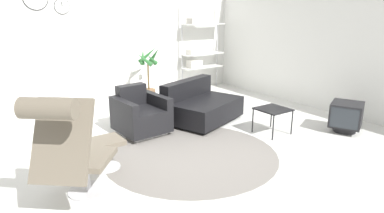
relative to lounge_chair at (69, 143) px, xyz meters
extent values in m
plane|color=silver|center=(1.91, 0.66, -0.71)|extent=(12.00, 12.00, 0.00)
cube|color=silver|center=(1.91, 3.82, 0.69)|extent=(12.00, 0.06, 2.80)
cylinder|color=black|center=(1.07, 3.78, 1.28)|extent=(0.29, 0.01, 0.29)
cylinder|color=white|center=(1.07, 3.78, 1.28)|extent=(0.27, 0.02, 0.27)
cube|color=black|center=(1.07, 3.76, 1.32)|extent=(0.01, 0.01, 0.08)
cube|color=silver|center=(5.14, 0.66, 0.69)|extent=(0.06, 12.00, 2.80)
cylinder|color=slate|center=(1.73, 0.43, -0.71)|extent=(2.41, 2.41, 0.01)
cylinder|color=#BCBCC1|center=(0.22, 0.26, -0.70)|extent=(0.62, 0.62, 0.02)
cylinder|color=#BCBCC1|center=(0.22, 0.26, -0.52)|extent=(0.06, 0.06, 0.34)
cube|color=#6B6051|center=(0.22, 0.26, -0.31)|extent=(0.78, 0.78, 0.06)
cube|color=#6B6051|center=(-0.08, -0.10, 0.08)|extent=(0.67, 0.65, 0.74)
cylinder|color=#6B6051|center=(-0.20, -0.23, 0.44)|extent=(0.49, 0.46, 0.19)
cylinder|color=#BCBCC1|center=(0.60, 0.71, -0.70)|extent=(0.36, 0.36, 0.02)
cylinder|color=#BCBCC1|center=(0.60, 0.71, -0.54)|extent=(0.05, 0.05, 0.30)
cube|color=#6B6051|center=(0.60, 0.71, -0.36)|extent=(0.44, 0.38, 0.06)
cube|color=silver|center=(1.55, 1.58, -0.68)|extent=(0.64, 0.68, 0.06)
cube|color=black|center=(1.55, 1.58, -0.48)|extent=(0.54, 0.81, 0.36)
cube|color=black|center=(1.53, 1.88, -0.13)|extent=(0.50, 0.21, 0.34)
cube|color=black|center=(1.85, 1.60, -0.38)|extent=(0.17, 0.79, 0.54)
cube|color=black|center=(1.25, 1.56, -0.38)|extent=(0.17, 0.79, 0.54)
cube|color=black|center=(2.74, 1.49, -0.69)|extent=(1.36, 1.13, 0.05)
cube|color=black|center=(2.74, 1.49, -0.49)|extent=(1.53, 1.31, 0.35)
cube|color=black|center=(2.62, 1.84, -0.16)|extent=(1.29, 0.62, 0.31)
cube|color=black|center=(3.28, 0.37, -0.31)|extent=(0.48, 0.48, 0.02)
cylinder|color=black|center=(3.07, 0.15, -0.52)|extent=(0.02, 0.02, 0.40)
cylinder|color=black|center=(3.50, 0.15, -0.52)|extent=(0.02, 0.02, 0.40)
cylinder|color=black|center=(3.07, 0.59, -0.52)|extent=(0.02, 0.02, 0.40)
cylinder|color=black|center=(3.50, 0.59, -0.52)|extent=(0.02, 0.02, 0.40)
cylinder|color=black|center=(4.33, -0.27, -0.66)|extent=(0.35, 0.35, 0.11)
cube|color=black|center=(4.33, -0.27, -0.42)|extent=(0.66, 0.64, 0.38)
cube|color=#282D33|center=(4.09, -0.38, -0.42)|extent=(0.18, 0.38, 0.32)
cylinder|color=brown|center=(2.56, 3.22, -0.57)|extent=(0.28, 0.28, 0.28)
cylinder|color=#382819|center=(2.56, 3.22, -0.44)|extent=(0.26, 0.26, 0.02)
cylinder|color=brown|center=(2.56, 3.22, -0.15)|extent=(0.04, 0.04, 0.56)
cone|color=#2D6B33|center=(2.73, 3.23, 0.29)|extent=(0.13, 0.42, 0.39)
cone|color=#2D6B33|center=(2.65, 3.38, 0.29)|extent=(0.43, 0.30, 0.39)
cone|color=#2D6B33|center=(2.47, 3.27, 0.27)|extent=(0.24, 0.29, 0.34)
cone|color=#2D6B33|center=(2.43, 3.12, 0.23)|extent=(0.30, 0.35, 0.30)
cone|color=#2D6B33|center=(2.59, 3.11, 0.22)|extent=(0.31, 0.18, 0.27)
cylinder|color=#BCBCC1|center=(3.72, 3.67, 0.33)|extent=(0.03, 0.03, 2.09)
cylinder|color=#BCBCC1|center=(4.80, 3.67, 0.33)|extent=(0.03, 0.03, 2.09)
cube|color=silver|center=(4.26, 3.55, -0.16)|extent=(1.14, 0.28, 0.02)
cube|color=silver|center=(4.26, 3.55, 0.17)|extent=(1.14, 0.28, 0.02)
cube|color=silver|center=(4.26, 3.55, 0.87)|extent=(1.14, 0.28, 0.02)
cube|color=beige|center=(3.99, 3.54, -0.06)|extent=(0.33, 0.24, 0.18)
cube|color=silver|center=(3.99, 3.54, 0.24)|extent=(0.34, 0.24, 0.12)
cube|color=#B7B2A8|center=(4.03, 3.54, 0.95)|extent=(0.38, 0.24, 0.14)
camera|label=1|loc=(-0.78, -3.18, 1.25)|focal=32.00mm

